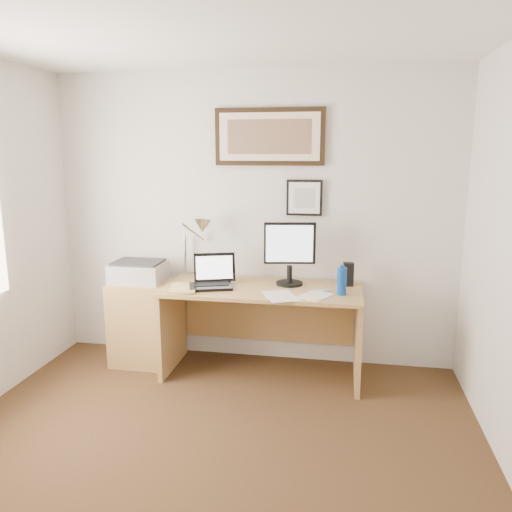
% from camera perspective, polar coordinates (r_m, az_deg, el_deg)
% --- Properties ---
extents(floor, '(4.00, 4.00, 0.00)m').
position_cam_1_polar(floor, '(2.99, -8.22, -26.08)').
color(floor, '#412A17').
rests_on(floor, ground).
extents(wall_back, '(3.50, 0.02, 2.50)m').
position_cam_1_polar(wall_back, '(4.34, -0.43, 4.16)').
color(wall_back, silver).
rests_on(wall_back, ground).
extents(side_cabinet, '(0.50, 0.40, 0.73)m').
position_cam_1_polar(side_cabinet, '(4.51, -12.86, -7.43)').
color(side_cabinet, '#A57E45').
rests_on(side_cabinet, floor).
extents(water_bottle, '(0.07, 0.07, 0.21)m').
position_cam_1_polar(water_bottle, '(3.88, 9.77, -2.86)').
color(water_bottle, '#0C3C9E').
rests_on(water_bottle, desk).
extents(bottle_cap, '(0.04, 0.04, 0.02)m').
position_cam_1_polar(bottle_cap, '(3.85, 9.83, -1.19)').
color(bottle_cap, '#0C3C9E').
rests_on(bottle_cap, water_bottle).
extents(speaker, '(0.09, 0.08, 0.19)m').
position_cam_1_polar(speaker, '(4.15, 10.49, -2.07)').
color(speaker, black).
rests_on(speaker, desk).
extents(paper_sheet_a, '(0.34, 0.38, 0.00)m').
position_cam_1_polar(paper_sheet_a, '(3.82, 2.79, -4.59)').
color(paper_sheet_a, silver).
rests_on(paper_sheet_a, desk).
extents(paper_sheet_b, '(0.31, 0.34, 0.00)m').
position_cam_1_polar(paper_sheet_b, '(3.83, 6.72, -4.55)').
color(paper_sheet_b, silver).
rests_on(paper_sheet_b, desk).
extents(sticky_pad, '(0.09, 0.09, 0.01)m').
position_cam_1_polar(sticky_pad, '(3.74, 6.69, -4.90)').
color(sticky_pad, '#FFE778').
rests_on(sticky_pad, desk).
extents(marker_pen, '(0.14, 0.06, 0.02)m').
position_cam_1_polar(marker_pen, '(3.97, 7.54, -3.94)').
color(marker_pen, white).
rests_on(marker_pen, desk).
extents(book, '(0.26, 0.32, 0.02)m').
position_cam_1_polar(book, '(4.04, -9.80, -3.67)').
color(book, '#E1C369').
rests_on(book, desk).
extents(desk, '(1.60, 0.70, 0.75)m').
position_cam_1_polar(desk, '(4.20, 0.90, -6.39)').
color(desk, '#A57E45').
rests_on(desk, floor).
extents(laptop, '(0.40, 0.39, 0.26)m').
position_cam_1_polar(laptop, '(4.08, -5.04, -2.69)').
color(laptop, black).
rests_on(laptop, desk).
extents(lcd_monitor, '(0.42, 0.22, 0.52)m').
position_cam_1_polar(lcd_monitor, '(4.07, 3.87, 0.64)').
color(lcd_monitor, black).
rests_on(lcd_monitor, desk).
extents(printer, '(0.44, 0.34, 0.18)m').
position_cam_1_polar(printer, '(4.42, -13.28, -1.72)').
color(printer, '#ACACAF').
rests_on(printer, side_cabinet).
extents(desk_lamp, '(0.29, 0.27, 0.53)m').
position_cam_1_polar(desk_lamp, '(4.26, -6.31, 3.10)').
color(desk_lamp, silver).
rests_on(desk_lamp, desk).
extents(picture_large, '(0.92, 0.04, 0.47)m').
position_cam_1_polar(picture_large, '(4.25, 1.53, 13.47)').
color(picture_large, black).
rests_on(picture_large, wall_back).
extents(picture_small, '(0.30, 0.03, 0.30)m').
position_cam_1_polar(picture_small, '(4.23, 5.55, 6.64)').
color(picture_small, black).
rests_on(picture_small, wall_back).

